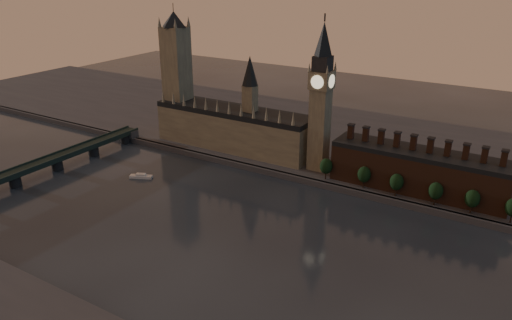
# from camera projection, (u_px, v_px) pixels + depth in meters

# --- Properties ---
(ground) EXTENTS (900.00, 900.00, 0.00)m
(ground) POSITION_uv_depth(u_px,v_px,m) (216.00, 236.00, 276.20)
(ground) COLOR black
(ground) RESTS_ON ground
(north_bank) EXTENTS (900.00, 182.00, 4.00)m
(north_bank) POSITION_uv_depth(u_px,v_px,m) (341.00, 141.00, 416.45)
(north_bank) COLOR #424247
(north_bank) RESTS_ON ground
(palace_of_westminster) EXTENTS (130.00, 30.30, 74.00)m
(palace_of_westminster) POSITION_uv_depth(u_px,v_px,m) (235.00, 126.00, 390.46)
(palace_of_westminster) COLOR gray
(palace_of_westminster) RESTS_ON north_bank
(victoria_tower) EXTENTS (24.00, 24.00, 108.00)m
(victoria_tower) POSITION_uv_depth(u_px,v_px,m) (177.00, 71.00, 403.64)
(victoria_tower) COLOR gray
(victoria_tower) RESTS_ON north_bank
(big_ben) EXTENTS (15.00, 15.00, 107.00)m
(big_ben) POSITION_uv_depth(u_px,v_px,m) (321.00, 96.00, 337.40)
(big_ben) COLOR gray
(big_ben) RESTS_ON north_bank
(chimney_block) EXTENTS (110.00, 25.00, 37.00)m
(chimney_block) POSITION_uv_depth(u_px,v_px,m) (418.00, 170.00, 317.87)
(chimney_block) COLOR #4D2C1D
(chimney_block) RESTS_ON north_bank
(embankment_tree_0) EXTENTS (8.60, 8.60, 14.88)m
(embankment_tree_0) POSITION_uv_depth(u_px,v_px,m) (326.00, 166.00, 335.79)
(embankment_tree_0) COLOR black
(embankment_tree_0) RESTS_ON north_bank
(embankment_tree_1) EXTENTS (8.60, 8.60, 14.88)m
(embankment_tree_1) POSITION_uv_depth(u_px,v_px,m) (364.00, 174.00, 322.65)
(embankment_tree_1) COLOR black
(embankment_tree_1) RESTS_ON north_bank
(embankment_tree_2) EXTENTS (8.60, 8.60, 14.88)m
(embankment_tree_2) POSITION_uv_depth(u_px,v_px,m) (397.00, 182.00, 311.62)
(embankment_tree_2) COLOR black
(embankment_tree_2) RESTS_ON north_bank
(embankment_tree_3) EXTENTS (8.60, 8.60, 14.88)m
(embankment_tree_3) POSITION_uv_depth(u_px,v_px,m) (436.00, 191.00, 299.57)
(embankment_tree_3) COLOR black
(embankment_tree_3) RESTS_ON north_bank
(embankment_tree_4) EXTENTS (8.60, 8.60, 14.88)m
(embankment_tree_4) POSITION_uv_depth(u_px,v_px,m) (472.00, 199.00, 289.69)
(embankment_tree_4) COLOR black
(embankment_tree_4) RESTS_ON north_bank
(westminster_bridge) EXTENTS (14.00, 200.00, 11.55)m
(westminster_bridge) POSITION_uv_depth(u_px,v_px,m) (33.00, 169.00, 346.56)
(westminster_bridge) COLOR #1E2F29
(westminster_bridge) RESTS_ON ground
(river_boat) EXTENTS (16.33, 10.67, 3.18)m
(river_boat) POSITION_uv_depth(u_px,v_px,m) (141.00, 176.00, 350.61)
(river_boat) COLOR silver
(river_boat) RESTS_ON ground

